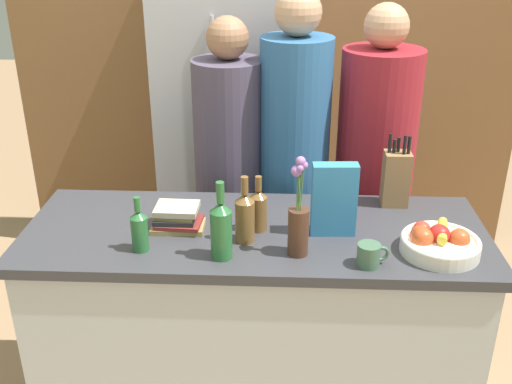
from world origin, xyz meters
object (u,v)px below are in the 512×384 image
object	(u,v)px
person_at_sink	(230,169)
bottle_oil	(258,210)
coffee_mug	(369,255)
person_in_blue	(294,157)
book_stack	(177,218)
refrigerator	(232,122)
flower_vase	(298,224)
bottle_vinegar	(139,229)
knife_block	(396,178)
bottle_water	(221,228)
bottle_wine	(245,216)
fruit_bowl	(438,242)
cereal_box	(334,200)
person_in_red_tee	(374,165)

from	to	relation	value
person_at_sink	bottle_oil	bearing A→B (deg)	-84.20
coffee_mug	person_in_blue	distance (m)	0.84
book_stack	refrigerator	bearing A→B (deg)	84.24
coffee_mug	bottle_oil	world-z (taller)	bottle_oil
refrigerator	person_in_blue	world-z (taller)	refrigerator
flower_vase	bottle_vinegar	distance (m)	0.56
refrigerator	book_stack	size ratio (longest dim) A/B	9.56
knife_block	bottle_water	xyz separation A→B (m)	(-0.67, -0.46, -0.01)
bottle_oil	bottle_wine	xyz separation A→B (m)	(-0.05, -0.08, 0.01)
fruit_bowl	bottle_wine	size ratio (longest dim) A/B	1.09
bottle_wine	person_in_blue	size ratio (longest dim) A/B	0.15
cereal_box	person_at_sink	distance (m)	0.76
knife_block	person_at_sink	size ratio (longest dim) A/B	0.19
bottle_water	flower_vase	bearing A→B (deg)	7.66
bottle_wine	refrigerator	bearing A→B (deg)	96.99
cereal_box	bottle_water	size ratio (longest dim) A/B	0.97
fruit_bowl	bottle_oil	bearing A→B (deg)	168.17
knife_block	flower_vase	bearing A→B (deg)	-133.73
coffee_mug	bottle_oil	bearing A→B (deg)	148.65
coffee_mug	book_stack	distance (m)	0.74
fruit_bowl	flower_vase	size ratio (longest dim) A/B	0.76
coffee_mug	person_in_red_tee	world-z (taller)	person_in_red_tee
coffee_mug	person_in_red_tee	xyz separation A→B (m)	(0.13, 0.84, -0.01)
bottle_wine	person_at_sink	world-z (taller)	person_at_sink
flower_vase	book_stack	world-z (taller)	flower_vase
cereal_box	bottle_oil	world-z (taller)	cereal_box
bottle_water	refrigerator	bearing A→B (deg)	93.25
cereal_box	bottle_water	bearing A→B (deg)	-154.08
bottle_water	person_in_blue	xyz separation A→B (m)	(0.26, 0.77, -0.03)
bottle_oil	coffee_mug	bearing A→B (deg)	-31.35
bottle_vinegar	person_in_red_tee	xyz separation A→B (m)	(0.93, 0.77, -0.05)
bottle_vinegar	person_at_sink	size ratio (longest dim) A/B	0.13
refrigerator	knife_block	distance (m)	1.16
person_in_blue	person_in_red_tee	xyz separation A→B (m)	(0.38, 0.04, -0.05)
coffee_mug	bottle_vinegar	bearing A→B (deg)	175.07
bottle_vinegar	bottle_wine	world-z (taller)	bottle_wine
flower_vase	person_in_red_tee	distance (m)	0.86
refrigerator	bottle_wine	size ratio (longest dim) A/B	7.44
fruit_bowl	book_stack	world-z (taller)	fruit_bowl
bottle_water	knife_block	bearing A→B (deg)	34.41
book_stack	person_in_blue	xyz separation A→B (m)	(0.45, 0.56, 0.04)
refrigerator	flower_vase	size ratio (longest dim) A/B	5.19
knife_block	flower_vase	world-z (taller)	flower_vase
refrigerator	book_stack	xyz separation A→B (m)	(-0.12, -1.14, -0.01)
bottle_vinegar	person_in_blue	bearing A→B (deg)	52.76
refrigerator	person_in_red_tee	world-z (taller)	refrigerator
bottle_vinegar	flower_vase	bearing A→B (deg)	-0.13
bottle_oil	person_at_sink	world-z (taller)	person_at_sink
cereal_box	knife_block	bearing A→B (deg)	44.33
person_at_sink	refrigerator	bearing A→B (deg)	84.47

